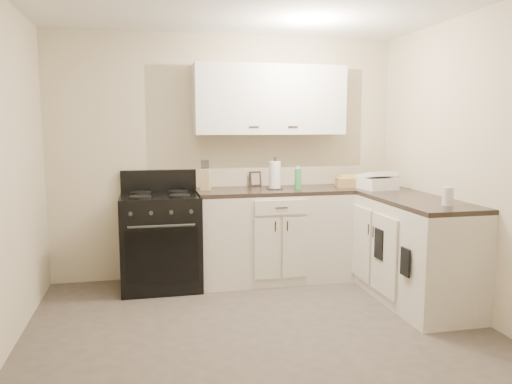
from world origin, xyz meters
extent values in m
plane|color=#473F38|center=(0.00, 0.00, 0.00)|extent=(3.60, 3.60, 0.00)
plane|color=beige|center=(0.00, 1.80, 1.25)|extent=(3.60, 0.00, 3.60)
plane|color=beige|center=(1.80, 0.00, 1.25)|extent=(0.00, 3.60, 3.60)
plane|color=beige|center=(0.00, -1.80, 1.25)|extent=(3.60, 0.00, 3.60)
cube|color=silver|center=(0.43, 1.50, 0.45)|extent=(1.55, 0.60, 0.90)
cube|color=silver|center=(1.50, 0.85, 0.45)|extent=(0.60, 1.90, 0.90)
cube|color=black|center=(0.43, 1.50, 0.92)|extent=(1.55, 0.60, 0.04)
cube|color=black|center=(1.50, 0.85, 0.92)|extent=(0.60, 1.90, 0.04)
cube|color=white|center=(0.43, 1.65, 1.84)|extent=(1.55, 0.30, 0.70)
cube|color=black|center=(-0.71, 1.48, 0.46)|extent=(0.75, 0.65, 0.91)
cube|color=tan|center=(-0.26, 1.57, 1.05)|extent=(0.12, 0.11, 0.21)
cylinder|color=white|center=(0.44, 1.51, 1.08)|extent=(0.15, 0.15, 0.28)
cylinder|color=#3A974C|center=(0.67, 1.44, 1.04)|extent=(0.07, 0.07, 0.21)
cube|color=black|center=(0.30, 1.76, 1.02)|extent=(0.13, 0.06, 0.16)
cube|color=tan|center=(1.26, 1.50, 0.99)|extent=(0.32, 0.25, 0.10)
cube|color=white|center=(1.46, 1.27, 1.00)|extent=(0.35, 0.34, 0.12)
cylinder|color=silver|center=(1.54, 0.18, 1.01)|extent=(0.11, 0.11, 0.15)
cube|color=black|center=(1.18, 0.17, 0.49)|extent=(0.02, 0.13, 0.23)
cube|color=black|center=(1.18, 0.63, 0.53)|extent=(0.02, 0.16, 0.27)
camera|label=1|loc=(-0.83, -3.37, 1.59)|focal=35.00mm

